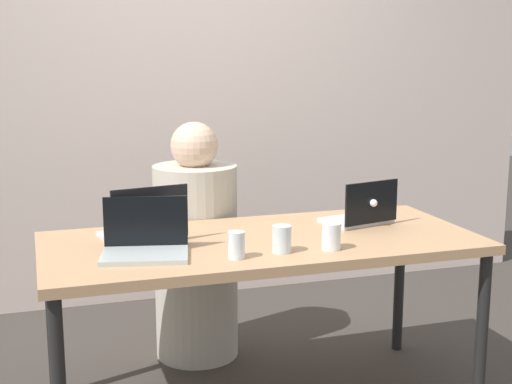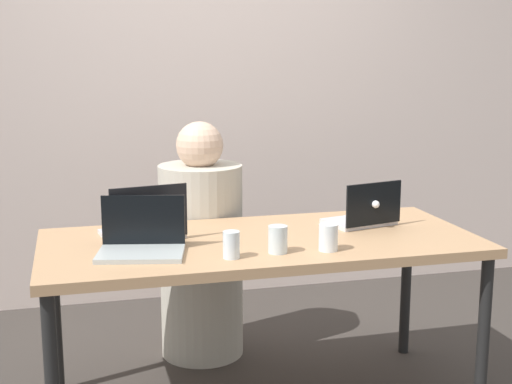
% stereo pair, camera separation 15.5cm
% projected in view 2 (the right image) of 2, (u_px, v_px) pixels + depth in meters
% --- Properties ---
extents(back_wall, '(4.64, 0.10, 2.54)m').
position_uv_depth(back_wall, '(195.00, 90.00, 4.28)').
color(back_wall, beige).
rests_on(back_wall, ground).
extents(desk, '(1.78, 0.79, 0.74)m').
position_uv_depth(desk, '(261.00, 253.00, 2.94)').
color(desk, tan).
rests_on(desk, ground).
extents(person_at_center, '(0.48, 0.48, 1.17)m').
position_uv_depth(person_at_center, '(201.00, 253.00, 3.51)').
color(person_at_center, '#BCB5A4').
rests_on(person_at_center, ground).
extents(laptop_back_left, '(0.35, 0.30, 0.23)m').
position_uv_depth(laptop_back_left, '(144.00, 226.00, 2.93)').
color(laptop_back_left, silver).
rests_on(laptop_back_left, desk).
extents(laptop_back_right, '(0.33, 0.27, 0.20)m').
position_uv_depth(laptop_back_right, '(364.00, 215.00, 3.14)').
color(laptop_back_right, silver).
rests_on(laptop_back_right, desk).
extents(laptop_front_left, '(0.36, 0.28, 0.21)m').
position_uv_depth(laptop_front_left, '(142.00, 242.00, 2.71)').
color(laptop_front_left, '#AFB7B6').
rests_on(laptop_front_left, desk).
extents(water_glass_right, '(0.07, 0.07, 0.10)m').
position_uv_depth(water_glass_right, '(328.00, 239.00, 2.75)').
color(water_glass_right, white).
rests_on(water_glass_right, desk).
extents(water_glass_left, '(0.06, 0.06, 0.10)m').
position_uv_depth(water_glass_left, '(231.00, 247.00, 2.64)').
color(water_glass_left, silver).
rests_on(water_glass_left, desk).
extents(water_glass_center, '(0.07, 0.07, 0.11)m').
position_uv_depth(water_glass_center, '(278.00, 241.00, 2.71)').
color(water_glass_center, silver).
rests_on(water_glass_center, desk).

